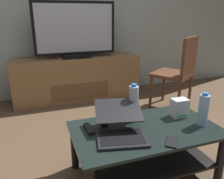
{
  "coord_description": "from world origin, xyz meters",
  "views": [
    {
      "loc": [
        -0.58,
        -1.34,
        1.2
      ],
      "look_at": [
        0.06,
        0.47,
        0.55
      ],
      "focal_mm": 36.22,
      "sensor_mm": 36.0,
      "label": 1
    }
  ],
  "objects_px": {
    "tv_remote": "(106,121)",
    "water_bottle_near": "(203,110)",
    "cell_phone": "(172,142)",
    "soundbar_remote": "(89,129)",
    "laptop": "(120,126)",
    "media_cabinet": "(77,79)",
    "dining_chair": "(179,70)",
    "router_box": "(179,108)",
    "television": "(75,31)",
    "water_bottle_far": "(133,103)",
    "coffee_table": "(145,143)"
  },
  "relations": [
    {
      "from": "television",
      "to": "laptop",
      "type": "bearing_deg",
      "value": -91.75
    },
    {
      "from": "television",
      "to": "router_box",
      "type": "bearing_deg",
      "value": -73.57
    },
    {
      "from": "router_box",
      "to": "television",
      "type": "bearing_deg",
      "value": 106.43
    },
    {
      "from": "soundbar_remote",
      "to": "media_cabinet",
      "type": "bearing_deg",
      "value": 79.43
    },
    {
      "from": "water_bottle_far",
      "to": "media_cabinet",
      "type": "bearing_deg",
      "value": 94.15
    },
    {
      "from": "water_bottle_far",
      "to": "soundbar_remote",
      "type": "bearing_deg",
      "value": -173.31
    },
    {
      "from": "media_cabinet",
      "to": "tv_remote",
      "type": "distance_m",
      "value": 1.63
    },
    {
      "from": "dining_chair",
      "to": "router_box",
      "type": "relative_size",
      "value": 6.3
    },
    {
      "from": "media_cabinet",
      "to": "water_bottle_near",
      "type": "height_order",
      "value": "water_bottle_near"
    },
    {
      "from": "television",
      "to": "cell_phone",
      "type": "relative_size",
      "value": 7.86
    },
    {
      "from": "cell_phone",
      "to": "coffee_table",
      "type": "bearing_deg",
      "value": 145.82
    },
    {
      "from": "tv_remote",
      "to": "water_bottle_near",
      "type": "bearing_deg",
      "value": 6.73
    },
    {
      "from": "laptop",
      "to": "water_bottle_far",
      "type": "relative_size",
      "value": 1.61
    },
    {
      "from": "cell_phone",
      "to": "laptop",
      "type": "bearing_deg",
      "value": -178.25
    },
    {
      "from": "media_cabinet",
      "to": "tv_remote",
      "type": "bearing_deg",
      "value": -93.27
    },
    {
      "from": "soundbar_remote",
      "to": "coffee_table",
      "type": "bearing_deg",
      "value": -18.04
    },
    {
      "from": "media_cabinet",
      "to": "router_box",
      "type": "distance_m",
      "value": 1.8
    },
    {
      "from": "coffee_table",
      "to": "router_box",
      "type": "height_order",
      "value": "router_box"
    },
    {
      "from": "media_cabinet",
      "to": "laptop",
      "type": "xyz_separation_m",
      "value": [
        -0.06,
        -1.84,
        0.16
      ]
    },
    {
      "from": "dining_chair",
      "to": "tv_remote",
      "type": "distance_m",
      "value": 1.48
    },
    {
      "from": "television",
      "to": "cell_phone",
      "type": "bearing_deg",
      "value": -83.68
    },
    {
      "from": "soundbar_remote",
      "to": "cell_phone",
      "type": "bearing_deg",
      "value": -38.14
    },
    {
      "from": "water_bottle_near",
      "to": "dining_chair",
      "type": "bearing_deg",
      "value": 63.09
    },
    {
      "from": "cell_phone",
      "to": "tv_remote",
      "type": "xyz_separation_m",
      "value": [
        -0.32,
        0.42,
        0.01
      ]
    },
    {
      "from": "dining_chair",
      "to": "laptop",
      "type": "relative_size",
      "value": 1.96
    },
    {
      "from": "media_cabinet",
      "to": "dining_chair",
      "type": "bearing_deg",
      "value": -35.54
    },
    {
      "from": "television",
      "to": "soundbar_remote",
      "type": "distance_m",
      "value": 1.79
    },
    {
      "from": "water_bottle_far",
      "to": "water_bottle_near",
      "type": "bearing_deg",
      "value": -28.01
    },
    {
      "from": "television",
      "to": "soundbar_remote",
      "type": "bearing_deg",
      "value": -98.36
    },
    {
      "from": "water_bottle_far",
      "to": "cell_phone",
      "type": "xyz_separation_m",
      "value": [
        0.1,
        -0.38,
        -0.14
      ]
    },
    {
      "from": "water_bottle_far",
      "to": "television",
      "type": "bearing_deg",
      "value": 94.21
    },
    {
      "from": "coffee_table",
      "to": "water_bottle_near",
      "type": "xyz_separation_m",
      "value": [
        0.42,
        -0.09,
        0.25
      ]
    },
    {
      "from": "media_cabinet",
      "to": "soundbar_remote",
      "type": "bearing_deg",
      "value": -98.26
    },
    {
      "from": "water_bottle_far",
      "to": "cell_phone",
      "type": "distance_m",
      "value": 0.42
    },
    {
      "from": "water_bottle_near",
      "to": "tv_remote",
      "type": "relative_size",
      "value": 1.59
    },
    {
      "from": "television",
      "to": "tv_remote",
      "type": "distance_m",
      "value": 1.7
    },
    {
      "from": "laptop",
      "to": "water_bottle_near",
      "type": "height_order",
      "value": "water_bottle_near"
    },
    {
      "from": "router_box",
      "to": "water_bottle_far",
      "type": "distance_m",
      "value": 0.39
    },
    {
      "from": "router_box",
      "to": "tv_remote",
      "type": "distance_m",
      "value": 0.61
    },
    {
      "from": "laptop",
      "to": "water_bottle_far",
      "type": "xyz_separation_m",
      "value": [
        0.18,
        0.17,
        0.08
      ]
    },
    {
      "from": "television",
      "to": "router_box",
      "type": "xyz_separation_m",
      "value": [
        0.5,
        -1.7,
        -0.5
      ]
    },
    {
      "from": "coffee_table",
      "to": "dining_chair",
      "type": "distance_m",
      "value": 1.43
    },
    {
      "from": "media_cabinet",
      "to": "laptop",
      "type": "distance_m",
      "value": 1.85
    },
    {
      "from": "cell_phone",
      "to": "soundbar_remote",
      "type": "distance_m",
      "value": 0.58
    },
    {
      "from": "coffee_table",
      "to": "television",
      "type": "bearing_deg",
      "value": 94.88
    },
    {
      "from": "cell_phone",
      "to": "soundbar_remote",
      "type": "bearing_deg",
      "value": -177.3
    },
    {
      "from": "coffee_table",
      "to": "dining_chair",
      "type": "bearing_deg",
      "value": 45.81
    },
    {
      "from": "dining_chair",
      "to": "router_box",
      "type": "distance_m",
      "value": 1.11
    },
    {
      "from": "coffee_table",
      "to": "media_cabinet",
      "type": "bearing_deg",
      "value": 94.82
    },
    {
      "from": "dining_chair",
      "to": "water_bottle_near",
      "type": "distance_m",
      "value": 1.23
    }
  ]
}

